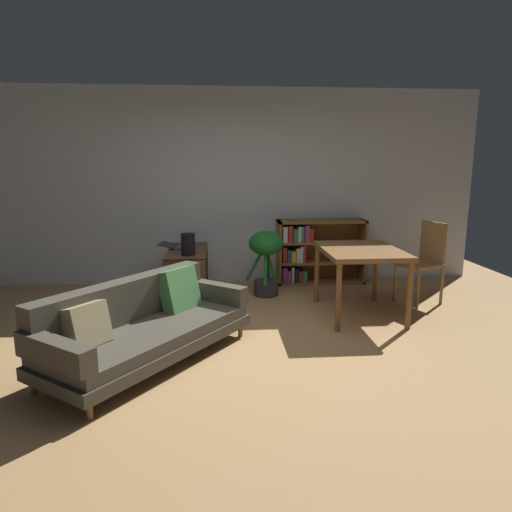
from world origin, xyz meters
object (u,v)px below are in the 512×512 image
media_console (188,276)px  dining_table (360,256)px  fabric_couch (144,324)px  open_laptop (179,246)px  bookshelf (313,251)px  dining_chair_near (425,259)px  potted_floor_plant (266,254)px  desk_speaker (188,244)px

media_console → dining_table: size_ratio=1.04×
fabric_couch → open_laptop: size_ratio=4.13×
open_laptop → bookshelf: bearing=16.7°
media_console → bookshelf: bearing=23.1°
media_console → dining_table: (1.94, -0.73, 0.36)m
dining_table → dining_chair_near: (0.93, 0.41, -0.13)m
media_console → fabric_couch: bearing=-98.8°
fabric_couch → potted_floor_plant: size_ratio=2.38×
open_laptop → potted_floor_plant: bearing=-3.0°
dining_chair_near → media_console: bearing=173.6°
potted_floor_plant → dining_chair_near: bearing=-13.5°
media_console → potted_floor_plant: bearing=7.4°
potted_floor_plant → media_console: bearing=-172.6°
open_laptop → potted_floor_plant: 1.11m
media_console → dining_chair_near: (2.88, -0.32, 0.23)m
dining_chair_near → bookshelf: size_ratio=0.80×
fabric_couch → open_laptop: fabric_couch is taller
potted_floor_plant → bookshelf: bearing=39.6°
desk_speaker → bookshelf: (1.69, 1.03, -0.30)m
open_laptop → dining_table: 2.25m
desk_speaker → potted_floor_plant: bearing=23.9°
desk_speaker → dining_chair_near: size_ratio=0.26×
potted_floor_plant → dining_table: 1.29m
potted_floor_plant → fabric_couch: bearing=-123.9°
fabric_couch → dining_table: size_ratio=1.79×
open_laptop → bookshelf: size_ratio=0.39×
fabric_couch → dining_chair_near: dining_chair_near is taller
fabric_couch → dining_chair_near: 3.46m
dining_table → potted_floor_plant: bearing=138.0°
dining_table → bookshelf: 1.50m
open_laptop → dining_chair_near: (2.99, -0.51, -0.10)m
fabric_couch → media_console: 1.77m
dining_chair_near → fabric_couch: bearing=-155.7°
open_laptop → potted_floor_plant: (1.10, -0.06, -0.11)m
media_console → desk_speaker: bearing=-83.5°
fabric_couch → dining_table: 2.46m
fabric_couch → bookshelf: size_ratio=1.61×
bookshelf → desk_speaker: bearing=-148.6°
media_console → dining_table: 2.11m
media_console → bookshelf: size_ratio=0.94×
fabric_couch → potted_floor_plant: (1.26, 1.88, 0.22)m
media_console → dining_chair_near: bearing=-6.4°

